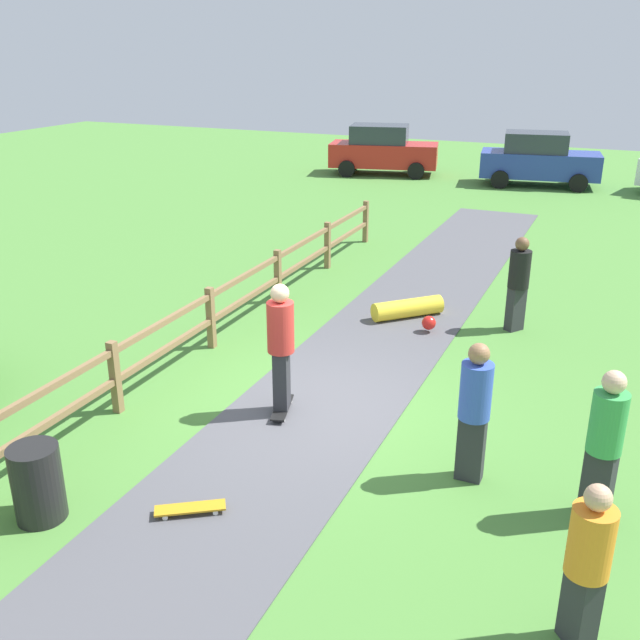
# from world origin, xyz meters

# --- Properties ---
(ground_plane) EXTENTS (60.00, 60.00, 0.00)m
(ground_plane) POSITION_xyz_m (0.00, 0.00, 0.00)
(ground_plane) COLOR #4C8438
(asphalt_path) EXTENTS (2.40, 28.00, 0.02)m
(asphalt_path) POSITION_xyz_m (0.00, 0.00, 0.01)
(asphalt_path) COLOR #515156
(asphalt_path) RESTS_ON ground_plane
(wooden_fence) EXTENTS (0.12, 18.12, 1.10)m
(wooden_fence) POSITION_xyz_m (-2.60, 0.00, 0.67)
(wooden_fence) COLOR olive
(wooden_fence) RESTS_ON ground_plane
(trash_bin) EXTENTS (0.56, 0.56, 0.90)m
(trash_bin) POSITION_xyz_m (-1.80, -3.65, 0.45)
(trash_bin) COLOR black
(trash_bin) RESTS_ON ground_plane
(skater_riding) EXTENTS (0.47, 0.82, 1.95)m
(skater_riding) POSITION_xyz_m (-0.40, -0.37, 1.12)
(skater_riding) COLOR black
(skater_riding) RESTS_ON asphalt_path
(skater_fallen) EXTENTS (1.35, 1.34, 0.36)m
(skater_fallen) POSITION_xyz_m (0.17, 3.98, 0.20)
(skater_fallen) COLOR yellow
(skater_fallen) RESTS_ON asphalt_path
(skateboard_loose) EXTENTS (0.78, 0.61, 0.08)m
(skateboard_loose) POSITION_xyz_m (-0.29, -2.94, 0.09)
(skateboard_loose) COLOR #BF8C19
(skateboard_loose) RESTS_ON asphalt_path
(bystander_black) EXTENTS (0.53, 0.53, 1.77)m
(bystander_black) POSITION_xyz_m (2.11, 4.24, 0.98)
(bystander_black) COLOR #2D2D33
(bystander_black) RESTS_ON ground_plane
(bystander_orange) EXTENTS (0.54, 0.54, 1.66)m
(bystander_orange) POSITION_xyz_m (3.91, -3.13, 0.91)
(bystander_orange) COLOR #2D2D33
(bystander_orange) RESTS_ON ground_plane
(bystander_blue) EXTENTS (0.39, 0.39, 1.80)m
(bystander_blue) POSITION_xyz_m (2.45, -0.93, 1.00)
(bystander_blue) COLOR #2D2D33
(bystander_blue) RESTS_ON ground_plane
(bystander_green) EXTENTS (0.48, 0.48, 1.82)m
(bystander_green) POSITION_xyz_m (3.91, -1.12, 1.01)
(bystander_green) COLOR #2D2D33
(bystander_green) RESTS_ON ground_plane
(parked_car_blue) EXTENTS (4.41, 2.49, 1.92)m
(parked_car_blue) POSITION_xyz_m (0.42, 18.98, 0.96)
(parked_car_blue) COLOR #283D99
(parked_car_blue) RESTS_ON ground_plane
(parked_car_red) EXTENTS (4.47, 2.70, 1.92)m
(parked_car_red) POSITION_xyz_m (-5.59, 18.98, 0.96)
(parked_car_red) COLOR red
(parked_car_red) RESTS_ON ground_plane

